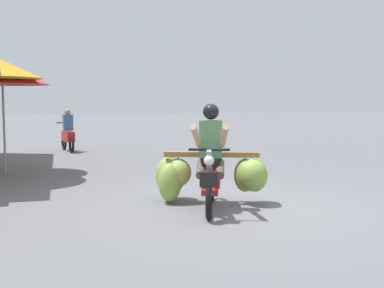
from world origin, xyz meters
TOP-DOWN VIEW (x-y plane):
  - ground_plane at (0.00, 0.00)m, footprint 120.00×120.00m
  - motorbike_main_loaded at (-0.44, 0.30)m, footprint 1.80×2.01m
  - motorbike_distant_ahead_left at (-2.34, 9.11)m, footprint 0.57×1.60m
  - market_umbrella_further_along at (-3.80, 4.58)m, footprint 2.02×2.02m

SIDE VIEW (x-z plane):
  - ground_plane at x=0.00m, z-range 0.00..0.00m
  - motorbike_main_loaded at x=-0.44m, z-range -0.28..1.30m
  - motorbike_distant_ahead_left at x=-2.34m, z-range -0.13..1.27m
  - market_umbrella_further_along at x=-3.80m, z-range 0.99..3.43m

